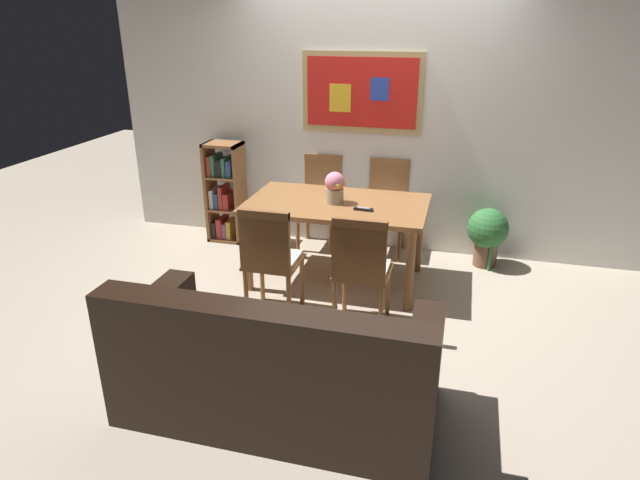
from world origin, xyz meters
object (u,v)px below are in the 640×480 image
dining_chair_near_left (270,254)px  dining_chair_near_right (361,264)px  dining_table (337,212)px  dining_chair_far_right (387,199)px  flower_vase (335,187)px  leather_couch (276,369)px  dining_chair_far_left (321,193)px  tv_remote (363,209)px  bookshelf (225,194)px  potted_ivy (487,233)px

dining_chair_near_left → dining_chair_near_right: size_ratio=1.00×
dining_table → dining_chair_near_left: size_ratio=1.66×
dining_chair_far_right → dining_chair_near_right: (0.05, -1.54, 0.00)m
dining_table → dining_chair_far_right: (0.31, 0.78, -0.10)m
flower_vase → leather_couch: bearing=-87.1°
dining_chair_near_left → dining_chair_far_right: (0.64, 1.54, 0.00)m
dining_chair_far_left → dining_chair_far_right: bearing=-0.4°
dining_chair_near_right → dining_chair_far_left: bearing=114.6°
dining_chair_far_right → tv_remote: dining_chair_far_right is taller
dining_chair_near_left → tv_remote: size_ratio=5.73×
bookshelf → tv_remote: bearing=-26.8°
dining_chair_far_right → flower_vase: 0.92m
bookshelf → tv_remote: size_ratio=6.41×
potted_ivy → tv_remote: size_ratio=3.66×
potted_ivy → tv_remote: bearing=-141.5°
dining_table → dining_chair_far_right: 0.84m
flower_vase → bookshelf: bearing=153.1°
dining_table → potted_ivy: (1.27, 0.66, -0.30)m
dining_chair_far_left → tv_remote: dining_chair_far_left is taller
dining_chair_near_left → dining_chair_far_right: bearing=67.4°
leather_couch → tv_remote: size_ratio=11.33×
dining_table → dining_chair_near_right: (0.36, -0.77, -0.10)m
dining_chair_far_right → bookshelf: size_ratio=0.89×
bookshelf → tv_remote: bookshelf is taller
dining_table → flower_vase: bearing=-128.2°
dining_chair_near_right → flower_vase: bearing=116.7°
dining_chair_near_left → flower_vase: (0.31, 0.75, 0.33)m
dining_chair_far_left → tv_remote: (0.60, -0.93, 0.20)m
dining_chair_near_right → potted_ivy: size_ratio=1.56×
dining_chair_far_right → dining_chair_near_right: bearing=-88.3°
dining_table → leather_couch: leather_couch is taller
dining_chair_near_right → dining_chair_far_right: bearing=91.7°
potted_ivy → flower_vase: 1.55m
dining_table → leather_couch: bearing=-87.6°
dining_chair_far_left → flower_vase: size_ratio=3.44×
dining_chair_far_right → tv_remote: (-0.06, -0.93, 0.20)m
dining_chair_far_left → bookshelf: bearing=-172.3°
dining_chair_near_left → dining_chair_far_right: same height
dining_chair_near_right → flower_vase: 0.90m
tv_remote → leather_couch: bearing=-96.1°
flower_vase → potted_ivy: bearing=27.8°
dining_chair_far_right → tv_remote: size_ratio=5.73×
dining_table → flower_vase: 0.23m
dining_chair_far_right → potted_ivy: dining_chair_far_right is taller
bookshelf → flower_vase: bookshelf is taller
dining_table → tv_remote: bearing=-30.7°
leather_couch → flower_vase: (-0.09, 1.79, 0.55)m
dining_chair_near_right → bookshelf: 2.21m
dining_table → dining_chair_far_left: dining_chair_far_left is taller
leather_couch → tv_remote: bearing=83.9°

